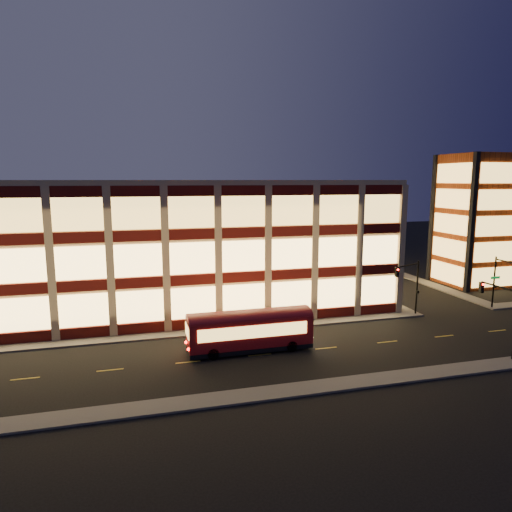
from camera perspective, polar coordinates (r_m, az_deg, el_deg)
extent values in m
plane|color=black|center=(43.90, -6.77, -9.88)|extent=(200.00, 200.00, 0.00)
cube|color=#514F4C|center=(44.53, -10.84, -9.60)|extent=(54.00, 2.00, 0.15)
cube|color=#514F4C|center=(66.34, 11.08, -3.26)|extent=(2.00, 30.00, 0.15)
cube|color=#514F4C|center=(71.78, 19.01, -2.64)|extent=(2.00, 30.00, 0.15)
cube|color=#514F4C|center=(32.05, -3.26, -17.29)|extent=(100.00, 2.00, 0.15)
cube|color=tan|center=(58.59, -12.22, 1.91)|extent=(50.00, 30.00, 14.00)
cube|color=tan|center=(58.10, -12.47, 9.01)|extent=(50.40, 30.40, 0.50)
cube|color=#470C0A|center=(45.18, -10.95, -8.55)|extent=(50.10, 0.25, 1.00)
cube|color=#FFC96B|center=(44.60, -11.03, -5.98)|extent=(49.00, 0.20, 3.00)
cube|color=#470C0A|center=(65.84, 10.41, -2.82)|extent=(0.25, 30.10, 1.00)
cube|color=#FFC96B|center=(65.42, 10.44, -1.03)|extent=(0.20, 29.00, 3.00)
cube|color=#470C0A|center=(44.03, -11.12, -3.10)|extent=(50.10, 0.25, 1.00)
cube|color=#FFC96B|center=(43.65, -11.21, -0.40)|extent=(49.00, 0.20, 3.00)
cube|color=#470C0A|center=(65.05, 10.52, 0.97)|extent=(0.25, 30.10, 1.00)
cube|color=#FFC96B|center=(64.77, 10.56, 2.80)|extent=(0.20, 29.00, 3.00)
cube|color=#470C0A|center=(43.30, -11.31, 2.60)|extent=(50.10, 0.25, 1.00)
cube|color=#FFC96B|center=(43.13, -11.40, 5.37)|extent=(49.00, 0.20, 3.00)
cube|color=#470C0A|center=(64.56, 10.64, 4.83)|extent=(0.25, 30.10, 1.00)
cube|color=#FFC96B|center=(64.42, 10.68, 6.69)|extent=(0.20, 29.00, 3.00)
cube|color=#8C3814|center=(70.23, 25.76, 4.05)|extent=(8.00, 8.00, 18.00)
cube|color=black|center=(64.61, 25.36, 3.68)|extent=(0.60, 0.60, 18.00)
cube|color=black|center=(70.87, 21.19, 4.39)|extent=(0.60, 0.60, 18.00)
cube|color=black|center=(75.86, 26.10, 4.36)|extent=(0.60, 0.60, 18.00)
cube|color=#E7B051|center=(68.17, 27.54, -2.35)|extent=(6.60, 0.16, 2.60)
cube|color=#E7B051|center=(68.61, 22.74, -1.94)|extent=(0.16, 6.60, 2.60)
cube|color=#E7B051|center=(67.62, 27.76, 0.48)|extent=(6.60, 0.16, 2.60)
cube|color=#E7B051|center=(68.06, 22.92, 0.87)|extent=(0.16, 6.60, 2.60)
cube|color=#E7B051|center=(67.23, 27.98, 3.34)|extent=(6.60, 0.16, 2.60)
cube|color=#E7B051|center=(67.68, 23.10, 3.72)|extent=(0.16, 6.60, 2.60)
cube|color=#E7B051|center=(67.02, 28.21, 6.23)|extent=(6.60, 0.16, 2.60)
cube|color=#E7B051|center=(67.47, 23.29, 6.59)|extent=(0.16, 6.60, 2.60)
cube|color=#E7B051|center=(66.98, 28.44, 9.12)|extent=(6.60, 0.16, 2.60)
cube|color=#E7B051|center=(67.43, 23.48, 9.47)|extent=(0.16, 6.60, 2.60)
cylinder|color=black|center=(52.30, 19.47, -3.78)|extent=(0.18, 0.18, 6.00)
cylinder|color=black|center=(50.19, 18.47, -1.11)|extent=(3.56, 1.63, 0.14)
cube|color=black|center=(48.73, 17.20, -1.95)|extent=(0.32, 0.32, 0.95)
sphere|color=#FF0C05|center=(48.52, 17.33, -1.65)|extent=(0.20, 0.20, 0.20)
cube|color=black|center=(52.23, 19.57, -4.25)|extent=(0.25, 0.18, 0.28)
cylinder|color=black|center=(58.48, 27.60, -2.96)|extent=(0.18, 0.18, 6.00)
cylinder|color=black|center=(56.58, 29.17, -0.68)|extent=(0.14, 4.00, 0.14)
cube|color=black|center=(58.41, 27.70, -3.38)|extent=(0.25, 0.18, 0.28)
cube|color=#0C7226|center=(58.25, 27.74, -2.41)|extent=(1.20, 0.06, 0.28)
cylinder|color=black|center=(43.16, 28.13, -3.43)|extent=(0.14, 4.00, 0.14)
cube|color=black|center=(44.70, 26.34, -3.53)|extent=(0.32, 0.32, 0.95)
sphere|color=#FF0C05|center=(44.51, 26.52, -3.20)|extent=(0.20, 0.20, 0.20)
cube|color=maroon|center=(39.49, -0.78, -9.27)|extent=(10.63, 2.71, 2.44)
cube|color=black|center=(39.98, -0.78, -11.22)|extent=(10.63, 2.71, 0.37)
cylinder|color=black|center=(38.21, -5.38, -12.09)|extent=(0.96, 0.32, 0.96)
cylinder|color=black|center=(40.36, -5.96, -10.90)|extent=(0.96, 0.32, 0.96)
cylinder|color=black|center=(39.84, 4.48, -11.16)|extent=(0.96, 0.32, 0.96)
cylinder|color=black|center=(41.90, 3.38, -10.09)|extent=(0.96, 0.32, 0.96)
cube|color=#E7B051|center=(38.15, -0.27, -9.45)|extent=(9.34, 0.11, 1.06)
cube|color=#E7B051|center=(40.64, -1.27, -8.25)|extent=(9.34, 0.11, 1.06)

